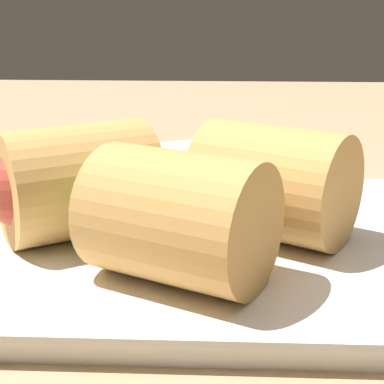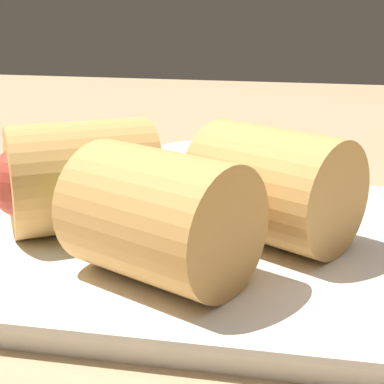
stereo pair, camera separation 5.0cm
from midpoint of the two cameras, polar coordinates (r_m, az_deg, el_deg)
name	(u,v)px [view 2 (the right image)]	position (r cm, az deg, el deg)	size (l,w,h in cm)	color
table_surface	(141,261)	(38.05, -0.77, -6.29)	(180.00, 140.00, 2.00)	tan
serving_plate	(192,246)	(35.66, 4.02, -4.96)	(27.61, 22.41, 1.50)	white
roll_front_left	(266,184)	(34.34, 10.73, 0.58)	(9.80, 9.20, 6.09)	#DBA356
roll_front_right	(72,178)	(35.18, -6.67, 1.19)	(9.81, 9.23, 6.09)	#DBA356
roll_back_left	(152,214)	(29.30, 1.25, -2.11)	(9.68, 8.92, 6.09)	#DBA356
dipping_bowl_near	(206,176)	(39.89, 4.82, 1.32)	(7.21, 7.21, 3.24)	white
dipping_bowl_far	(77,166)	(42.37, -6.88, 2.24)	(7.21, 7.21, 3.24)	white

